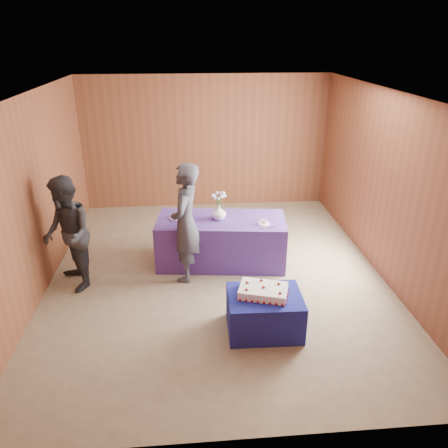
{
  "coord_description": "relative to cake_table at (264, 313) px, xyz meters",
  "views": [
    {
      "loc": [
        -0.4,
        -5.84,
        3.42
      ],
      "look_at": [
        0.12,
        0.1,
        0.8
      ],
      "focal_mm": 35.0,
      "sensor_mm": 36.0,
      "label": 1
    }
  ],
  "objects": [
    {
      "name": "plate",
      "position": [
        0.24,
        1.57,
        0.51
      ],
      "size": [
        0.22,
        0.22,
        0.01
      ],
      "primitive_type": "cylinder",
      "rotation": [
        0.0,
        0.0,
        -0.24
      ],
      "color": "silver",
      "rests_on": "serving_table"
    },
    {
      "name": "room_shell",
      "position": [
        -0.49,
        1.42,
        1.55
      ],
      "size": [
        5.04,
        6.04,
        2.72
      ],
      "color": "brown",
      "rests_on": "ground"
    },
    {
      "name": "guest_left",
      "position": [
        -0.94,
        1.38,
        0.64
      ],
      "size": [
        0.57,
        0.74,
        1.79
      ],
      "primitive_type": "imported",
      "rotation": [
        0.0,
        0.0,
        -1.82
      ],
      "color": "#37353F",
      "rests_on": "ground"
    },
    {
      "name": "platter",
      "position": [
        -1.03,
        1.91,
        0.51
      ],
      "size": [
        0.41,
        0.41,
        0.02
      ],
      "primitive_type": "cylinder",
      "rotation": [
        0.0,
        0.0,
        -0.27
      ],
      "color": "#7053A6",
      "rests_on": "serving_table"
    },
    {
      "name": "sheet_cake",
      "position": [
        -0.02,
        0.02,
        0.3
      ],
      "size": [
        0.69,
        0.56,
        0.14
      ],
      "rotation": [
        0.0,
        0.0,
        -0.3
      ],
      "color": "white",
      "rests_on": "cake_table"
    },
    {
      "name": "flower_spray",
      "position": [
        -0.42,
        1.82,
        0.88
      ],
      "size": [
        0.23,
        0.23,
        0.18
      ],
      "color": "#28662A",
      "rests_on": "vase"
    },
    {
      "name": "cake_slice",
      "position": [
        0.24,
        1.57,
        0.54
      ],
      "size": [
        0.08,
        0.07,
        0.08
      ],
      "rotation": [
        0.0,
        0.0,
        -0.25
      ],
      "color": "white",
      "rests_on": "plate"
    },
    {
      "name": "knife",
      "position": [
        0.28,
        1.43,
        0.5
      ],
      "size": [
        0.26,
        0.09,
        0.0
      ],
      "primitive_type": "cube",
      "rotation": [
        0.0,
        0.0,
        0.29
      ],
      "color": "#B7B7BC",
      "rests_on": "serving_table"
    },
    {
      "name": "serving_table",
      "position": [
        -0.39,
        1.82,
        0.12
      ],
      "size": [
        2.09,
        1.13,
        0.75
      ],
      "primitive_type": "cube",
      "rotation": [
        0.0,
        0.0,
        -0.12
      ],
      "color": "#5D3799",
      "rests_on": "ground"
    },
    {
      "name": "cake_table",
      "position": [
        0.0,
        0.0,
        0.0
      ],
      "size": [
        0.92,
        0.72,
        0.5
      ],
      "primitive_type": "cube",
      "rotation": [
        0.0,
        0.0,
        -0.03
      ],
      "color": "navy",
      "rests_on": "ground"
    },
    {
      "name": "vase",
      "position": [
        -0.42,
        1.82,
        0.62
      ],
      "size": [
        0.25,
        0.25,
        0.23
      ],
      "primitive_type": "imported",
      "rotation": [
        0.0,
        0.0,
        0.14
      ],
      "color": "white",
      "rests_on": "serving_table"
    },
    {
      "name": "ground",
      "position": [
        -0.49,
        1.42,
        -0.25
      ],
      "size": [
        6.0,
        6.0,
        0.0
      ],
      "primitive_type": "plane",
      "color": "gray",
      "rests_on": "ground"
    },
    {
      "name": "guest_right",
      "position": [
        -2.59,
        1.26,
        0.58
      ],
      "size": [
        0.92,
        1.0,
        1.67
      ],
      "primitive_type": "imported",
      "rotation": [
        0.0,
        0.0,
        -1.13
      ],
      "color": "#31333B",
      "rests_on": "ground"
    }
  ]
}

